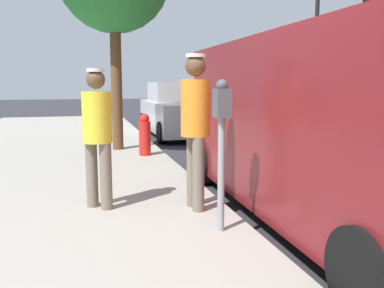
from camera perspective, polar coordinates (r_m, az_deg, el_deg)
The scene contains 8 objects.
ground_plane at distance 4.56m, azimuth 23.03°, elevation -13.39°, with size 80.00×80.00×0.00m, color #2D2D33.
parking_meter_near at distance 4.10m, azimuth 4.06°, elevation 1.96°, with size 0.14×0.18×1.52m.
pedestrian_in_yellow at distance 5.01m, azimuth -12.78°, elevation 1.90°, with size 0.34×0.34×1.65m.
pedestrian_in_orange at distance 4.85m, azimuth 0.47°, elevation 3.18°, with size 0.34×0.36×1.81m.
parked_van at distance 5.18m, azimuth 18.32°, elevation 2.60°, with size 2.19×5.23×2.15m.
parked_sedan_behind at distance 13.06m, azimuth -1.80°, elevation 4.47°, with size 1.95×4.41×1.65m.
traffic_light_corner at distance 17.70m, azimuth 18.97°, elevation 14.03°, with size 2.48×0.42×5.20m.
fire_hydrant at distance 8.64m, azimuth -6.46°, elevation 1.21°, with size 0.24×0.24×0.86m.
Camera 1 is at (2.65, 3.32, 1.64)m, focal length 39.13 mm.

